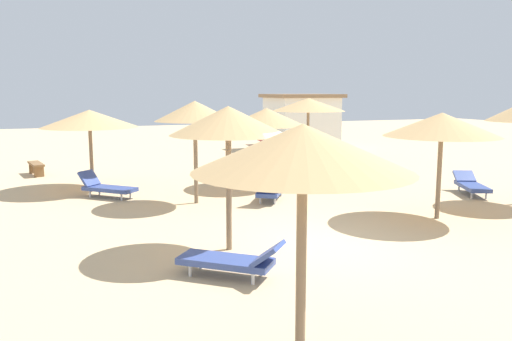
# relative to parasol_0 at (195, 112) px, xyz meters

# --- Properties ---
(ground_plane) EXTENTS (80.00, 80.00, 0.00)m
(ground_plane) POSITION_rel_parasol_0_xyz_m (1.14, -4.99, -2.70)
(ground_plane) COLOR #D1B284
(parasol_0) EXTENTS (2.35, 2.35, 3.01)m
(parasol_0) POSITION_rel_parasol_0_xyz_m (0.00, 0.00, 0.00)
(parasol_0) COLOR #75604C
(parasol_0) RESTS_ON ground
(parasol_2) EXTENTS (3.19, 3.19, 2.67)m
(parasol_2) POSITION_rel_parasol_0_xyz_m (-2.73, 3.50, -0.33)
(parasol_2) COLOR #75604C
(parasol_2) RESTS_ON ground
(parasol_3) EXTENTS (2.41, 2.41, 3.00)m
(parasol_3) POSITION_rel_parasol_0_xyz_m (-0.49, -4.70, -0.02)
(parasol_3) COLOR #75604C
(parasol_3) RESTS_ON ground
(parasol_4) EXTENTS (2.49, 2.49, 2.95)m
(parasol_4) POSITION_rel_parasol_0_xyz_m (-1.21, -9.64, -0.04)
(parasol_4) COLOR #75604C
(parasol_4) RESTS_ON ground
(parasol_5) EXTENTS (3.07, 3.07, 3.00)m
(parasol_5) POSITION_rel_parasol_0_xyz_m (6.09, 4.89, 0.01)
(parasol_5) COLOR #75604C
(parasol_5) RESTS_ON ground
(parasol_6) EXTENTS (2.74, 2.74, 2.71)m
(parasol_6) POSITION_rel_parasol_0_xyz_m (3.00, 1.88, -0.33)
(parasol_6) COLOR #75604C
(parasol_6) RESTS_ON ground
(parasol_8) EXTENTS (2.94, 2.94, 2.75)m
(parasol_8) POSITION_rel_parasol_0_xyz_m (5.42, -4.06, -0.26)
(parasol_8) COLOR #75604C
(parasol_8) RESTS_ON ground
(lounger_0) EXTENTS (1.53, 1.91, 0.79)m
(lounger_0) POSITION_rel_parasol_0_xyz_m (2.17, -0.49, -2.38)
(lounger_0) COLOR #33478C
(lounger_0) RESTS_ON ground
(lounger_1) EXTENTS (1.36, 2.00, 0.65)m
(lounger_1) POSITION_rel_parasol_0_xyz_m (8.59, -1.84, -2.39)
(lounger_1) COLOR #33478C
(lounger_1) RESTS_ON ground
(lounger_2) EXTENTS (1.77, 1.74, 0.80)m
(lounger_2) POSITION_rel_parasol_0_xyz_m (-2.42, 1.81, -2.38)
(lounger_2) COLOR #33478C
(lounger_2) RESTS_ON ground
(lounger_3) EXTENTS (1.86, 1.71, 0.70)m
(lounger_3) POSITION_rel_parasol_0_xyz_m (-0.94, -6.29, -2.39)
(lounger_3) COLOR #33478C
(lounger_3) RESTS_ON ground
(bench_0) EXTENTS (0.69, 1.55, 0.49)m
(bench_0) POSITION_rel_parasol_0_xyz_m (-4.62, 7.29, -2.36)
(bench_0) COLOR brown
(bench_0) RESTS_ON ground
(parked_car) EXTENTS (4.17, 2.36, 1.72)m
(parked_car) POSITION_rel_parasol_0_xyz_m (9.73, 14.47, -1.88)
(parked_car) COLOR #B21E23
(parked_car) RESTS_ON ground
(beach_cabana) EXTENTS (3.83, 3.54, 3.11)m
(beach_cabana) POSITION_rel_parasol_0_xyz_m (9.17, 11.96, -1.13)
(beach_cabana) COLOR white
(beach_cabana) RESTS_ON ground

